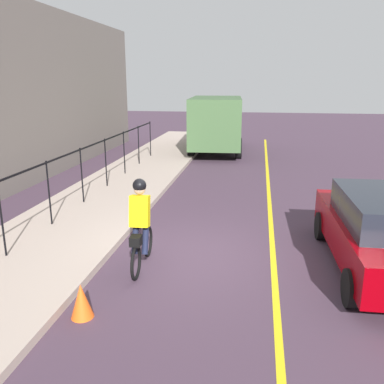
# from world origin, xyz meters

# --- Properties ---
(ground_plane) EXTENTS (80.00, 80.00, 0.00)m
(ground_plane) POSITION_xyz_m (0.00, 0.00, 0.00)
(ground_plane) COLOR #463343
(lane_line_centre) EXTENTS (36.00, 0.12, 0.01)m
(lane_line_centre) POSITION_xyz_m (0.00, -1.60, 0.00)
(lane_line_centre) COLOR yellow
(lane_line_centre) RESTS_ON ground
(sidewalk) EXTENTS (40.00, 3.20, 0.15)m
(sidewalk) POSITION_xyz_m (0.00, 3.40, 0.07)
(sidewalk) COLOR #B3A092
(sidewalk) RESTS_ON ground
(iron_fence) EXTENTS (19.27, 0.04, 1.60)m
(iron_fence) POSITION_xyz_m (1.00, 3.80, 1.34)
(iron_fence) COLOR black
(iron_fence) RESTS_ON sidewalk
(cyclist_lead) EXTENTS (1.71, 0.38, 1.83)m
(cyclist_lead) POSITION_xyz_m (-0.76, 0.99, 0.91)
(cyclist_lead) COLOR black
(cyclist_lead) RESTS_ON ground
(patrol_sedan) EXTENTS (4.45, 2.02, 1.58)m
(patrol_sedan) POSITION_xyz_m (-0.08, -3.62, 0.82)
(patrol_sedan) COLOR #8B0108
(patrol_sedan) RESTS_ON ground
(box_truck_background) EXTENTS (6.85, 2.89, 2.78)m
(box_truck_background) POSITION_xyz_m (13.14, 0.97, 1.55)
(box_truck_background) COLOR #3D5C35
(box_truck_background) RESTS_ON ground
(traffic_cone_near) EXTENTS (0.36, 0.36, 0.57)m
(traffic_cone_near) POSITION_xyz_m (-2.57, 1.44, 0.28)
(traffic_cone_near) COLOR #FC5B19
(traffic_cone_near) RESTS_ON ground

